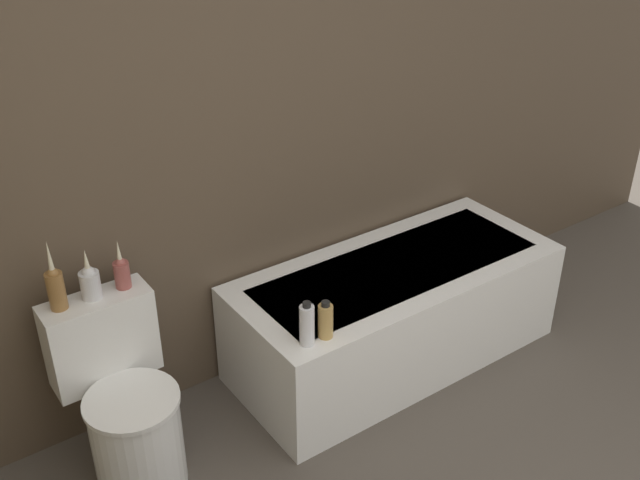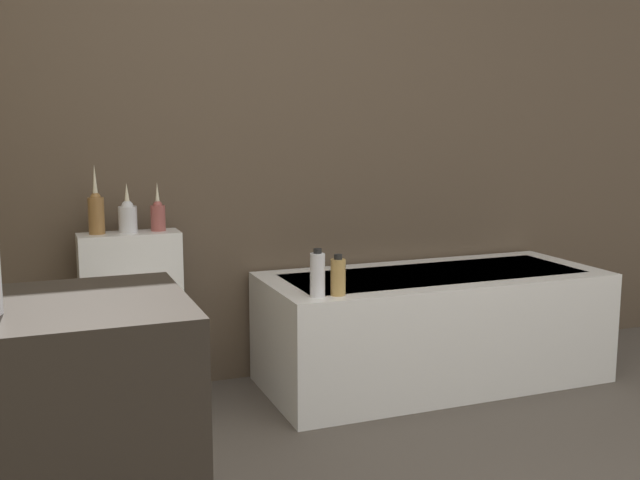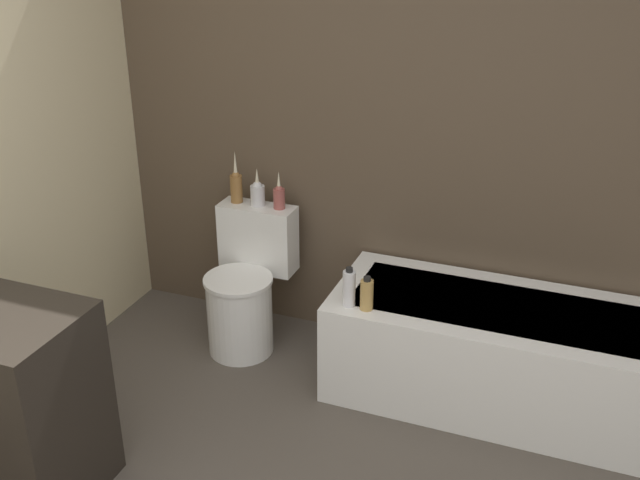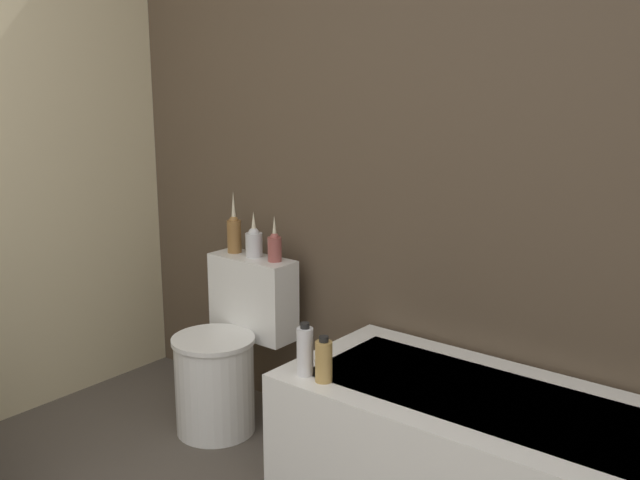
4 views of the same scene
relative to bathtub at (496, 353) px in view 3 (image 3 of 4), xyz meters
name	(u,v)px [view 3 (image 3 of 4)]	position (x,y,z in m)	size (l,w,h in m)	color
wall_back_tiled	(374,105)	(-0.77, 0.39, 1.04)	(6.40, 0.06, 2.60)	brown
bathtub	(496,353)	(0.00, 0.00, 0.00)	(1.57, 0.67, 0.51)	white
toilet	(246,289)	(-1.34, 0.03, 0.07)	(0.42, 0.52, 0.74)	white
vase_gold	(236,185)	(-1.46, 0.21, 0.58)	(0.07, 0.07, 0.28)	olive
vase_silver	(258,193)	(-1.34, 0.21, 0.56)	(0.08, 0.08, 0.21)	silver
vase_bronze	(279,196)	(-1.21, 0.21, 0.55)	(0.06, 0.06, 0.20)	#994C47
shampoo_bottle_tall	(349,288)	(-0.67, -0.24, 0.34)	(0.06, 0.06, 0.20)	silver
shampoo_bottle_short	(367,294)	(-0.58, -0.24, 0.33)	(0.06, 0.06, 0.17)	tan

